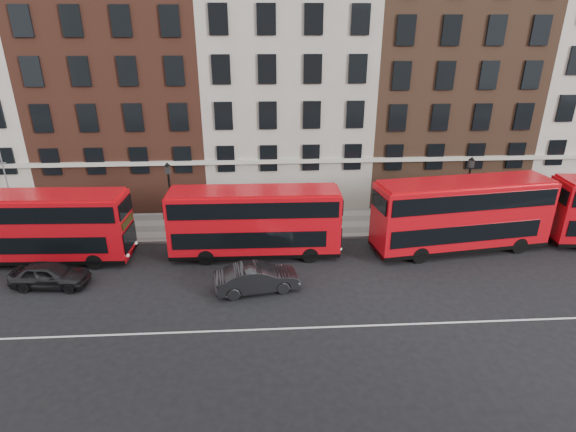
{
  "coord_description": "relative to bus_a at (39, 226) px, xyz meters",
  "views": [
    {
      "loc": [
        -2.08,
        -19.95,
        13.47
      ],
      "look_at": [
        -0.61,
        5.0,
        3.0
      ],
      "focal_mm": 28.0,
      "sensor_mm": 36.0,
      "label": 1
    }
  ],
  "objects": [
    {
      "name": "ground",
      "position": [
        15.71,
        -5.79,
        -2.39
      ],
      "size": [
        120.0,
        120.0,
        0.0
      ],
      "primitive_type": "plane",
      "color": "black",
      "rests_on": "ground"
    },
    {
      "name": "pavement",
      "position": [
        15.71,
        4.71,
        -2.32
      ],
      "size": [
        80.0,
        5.0,
        0.15
      ],
      "primitive_type": "cube",
      "color": "slate",
      "rests_on": "ground"
    },
    {
      "name": "kerb",
      "position": [
        15.71,
        2.21,
        -2.31
      ],
      "size": [
        80.0,
        0.3,
        0.16
      ],
      "primitive_type": "cube",
      "color": "gray",
      "rests_on": "ground"
    },
    {
      "name": "road_centre_line",
      "position": [
        15.71,
        -7.79,
        -2.39
      ],
      "size": [
        70.0,
        0.12,
        0.01
      ],
      "primitive_type": "cube",
      "color": "white",
      "rests_on": "ground"
    },
    {
      "name": "building_terrace",
      "position": [
        15.4,
        12.09,
        7.84
      ],
      "size": [
        64.0,
        11.95,
        22.0
      ],
      "color": "#AEA696",
      "rests_on": "ground"
    },
    {
      "name": "bus_a",
      "position": [
        0.0,
        0.0,
        0.0
      ],
      "size": [
        10.72,
        2.95,
        4.46
      ],
      "rotation": [
        0.0,
        0.0,
        -0.04
      ],
      "color": "red",
      "rests_on": "ground"
    },
    {
      "name": "bus_b",
      "position": [
        13.03,
        -0.0,
        -0.01
      ],
      "size": [
        10.63,
        2.72,
        4.45
      ],
      "rotation": [
        0.0,
        0.0,
        -0.01
      ],
      "color": "red",
      "rests_on": "ground"
    },
    {
      "name": "bus_c",
      "position": [
        26.23,
        -0.01,
        0.17
      ],
      "size": [
        11.61,
        4.23,
        4.77
      ],
      "rotation": [
        0.0,
        0.0,
        0.14
      ],
      "color": "red",
      "rests_on": "ground"
    },
    {
      "name": "car_rear",
      "position": [
        1.59,
        -3.1,
        -1.67
      ],
      "size": [
        4.38,
        2.07,
        1.45
      ],
      "primitive_type": "imported",
      "rotation": [
        0.0,
        0.0,
        1.48
      ],
      "color": "black",
      "rests_on": "ground"
    },
    {
      "name": "car_front",
      "position": [
        13.18,
        -4.21,
        -1.63
      ],
      "size": [
        4.87,
        2.44,
        1.53
      ],
      "primitive_type": "imported",
      "rotation": [
        0.0,
        0.0,
        1.75
      ],
      "color": "#242427",
      "rests_on": "ground"
    },
    {
      "name": "lamp_post_left",
      "position": [
        7.47,
        2.74,
        0.68
      ],
      "size": [
        0.44,
        0.44,
        5.33
      ],
      "color": "black",
      "rests_on": "pavement"
    },
    {
      "name": "lamp_post_right",
      "position": [
        27.79,
        2.93,
        0.68
      ],
      "size": [
        0.44,
        0.44,
        5.33
      ],
      "color": "black",
      "rests_on": "pavement"
    },
    {
      "name": "iron_railings",
      "position": [
        15.71,
        6.91,
        -1.74
      ],
      "size": [
        6.6,
        0.06,
        1.0
      ],
      "primitive_type": null,
      "color": "black",
      "rests_on": "pavement"
    }
  ]
}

